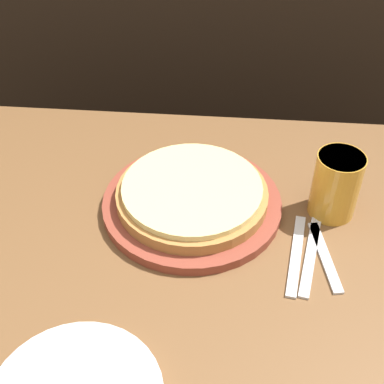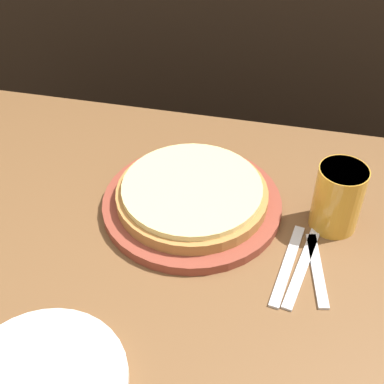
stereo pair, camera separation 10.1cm
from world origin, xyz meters
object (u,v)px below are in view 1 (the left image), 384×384
beer_glass (336,183)px  fork (296,254)px  pizza_on_board (192,198)px  dinner_knife (310,255)px  spoon (325,256)px

beer_glass → fork: bearing=-120.5°
pizza_on_board → dinner_knife: pizza_on_board is taller
dinner_knife → spoon: 0.03m
fork → dinner_knife: same height
pizza_on_board → spoon: size_ratio=2.09×
pizza_on_board → beer_glass: bearing=3.2°
dinner_knife → spoon: bearing=0.0°
beer_glass → dinner_knife: size_ratio=0.68×
dinner_knife → pizza_on_board: bearing=153.8°
dinner_knife → beer_glass: bearing=68.9°
dinner_knife → spoon: (0.03, 0.00, 0.00)m
fork → pizza_on_board: bearing=151.0°
pizza_on_board → fork: size_ratio=1.78×
pizza_on_board → dinner_knife: bearing=-26.2°
pizza_on_board → beer_glass: (0.27, 0.01, 0.05)m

